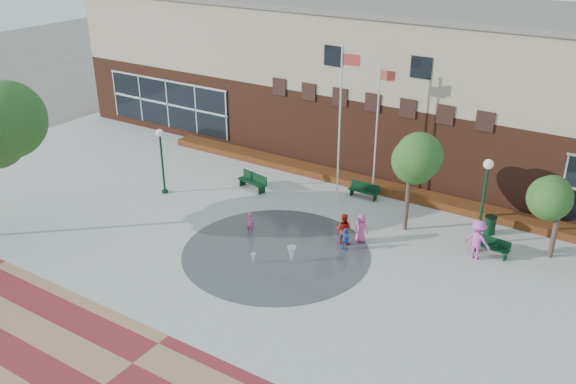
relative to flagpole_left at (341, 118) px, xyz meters
The scene contains 22 objects.
ground 10.26m from the flagpole_left, 88.74° to the right, with size 120.00×120.00×0.00m, color #666056.
plaza_concrete 6.91m from the flagpole_left, 87.78° to the right, with size 46.00×18.00×0.01m, color #A8A8A0.
splash_pad 7.69m from the flagpole_left, 88.14° to the right, with size 8.40×8.40×0.01m, color #383A3D.
library_building 8.30m from the flagpole_left, 88.61° to the left, with size 44.40×10.40×9.20m.
flower_bed 5.18m from the flagpole_left, 85.25° to the left, with size 26.00×1.20×0.40m, color maroon.
flagpole_left is the anchor object (origin of this frame).
flagpole_right 2.11m from the flagpole_left, 50.20° to the left, with size 0.90×0.15×7.27m.
lamp_left 9.64m from the flagpole_left, 153.98° to the right, with size 0.38×0.38×3.64m.
lamp_right 7.82m from the flagpole_left, ahead, with size 0.44×0.44×4.17m.
bench_left 6.43m from the flagpole_left, 165.59° to the right, with size 1.91×0.88×0.93m.
bench_mid 4.55m from the flagpole_left, 49.33° to the left, with size 1.63×0.46×0.82m.
bench_right 9.47m from the flagpole_left, ahead, with size 1.64×0.56×0.81m.
trash_can 8.78m from the flagpole_left, ahead, with size 0.56×0.56×0.92m.
tree_mid 4.45m from the flagpole_left, 13.86° to the right, with size 2.91×2.91×4.92m.
tree_small_right 10.72m from the flagpole_left, ahead, with size 2.51×2.51×4.29m.
water_jet_a 8.09m from the flagpole_left, 79.11° to the right, with size 0.40×0.40×0.77m, color white.
water_jet_b 8.81m from the flagpole_left, 90.60° to the right, with size 0.22×0.22×0.49m, color white.
child_splash 6.92m from the flagpole_left, 108.88° to the right, with size 0.41×0.27×1.11m, color #DA508D.
adult_red 5.91m from the flagpole_left, 58.64° to the right, with size 0.74×0.58×1.53m, color #A91810.
adult_pink 5.84m from the flagpole_left, 47.72° to the right, with size 0.67×0.44×1.38m, color #E15090.
child_blue 6.50m from the flagpole_left, 58.13° to the right, with size 0.65×0.27×1.10m, color #2B5DB1.
person_bench 8.88m from the flagpole_left, 13.48° to the right, with size 1.19×0.68×1.84m, color #CB51A8.
Camera 1 is at (13.16, -16.62, 13.88)m, focal length 38.00 mm.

